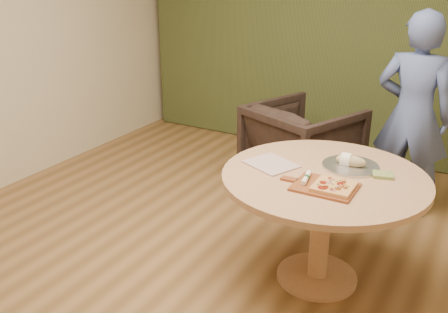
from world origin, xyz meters
TOP-DOWN VIEW (x-y plane):
  - room_shell at (0.00, 0.00)m, footprint 5.04×6.04m
  - curtain at (0.00, 2.90)m, footprint 4.80×0.14m
  - pedestal_table at (0.52, 0.55)m, footprint 1.26×1.26m
  - pizza_paddle at (0.58, 0.37)m, footprint 0.45×0.28m
  - flatbread_pizza at (0.64, 0.36)m, footprint 0.22×0.22m
  - cutlery_roll at (0.46, 0.39)m, footprint 0.06×0.20m
  - newspaper at (0.17, 0.53)m, footprint 0.38×0.35m
  - serving_tray at (0.62, 0.75)m, footprint 0.36×0.36m
  - bread_roll at (0.61, 0.75)m, footprint 0.19×0.09m
  - green_packet at (0.84, 0.70)m, footprint 0.14×0.13m
  - armchair at (-0.12, 1.87)m, footprint 1.07×1.04m
  - person_standing at (0.79, 1.86)m, footprint 0.61×0.41m

SIDE VIEW (x-z plane):
  - armchair at x=-0.12m, z-range 0.00..0.87m
  - pedestal_table at x=0.52m, z-range 0.23..0.98m
  - newspaper at x=0.17m, z-range 0.75..0.76m
  - serving_tray at x=0.62m, z-range 0.75..0.77m
  - pizza_paddle at x=0.58m, z-range 0.75..0.77m
  - green_packet at x=0.84m, z-range 0.75..0.77m
  - flatbread_pizza at x=0.64m, z-range 0.76..0.80m
  - cutlery_roll at x=0.46m, z-range 0.76..0.80m
  - bread_roll at x=0.61m, z-range 0.75..0.84m
  - person_standing at x=0.79m, z-range 0.00..1.65m
  - room_shell at x=0.00m, z-range -0.02..2.82m
  - curtain at x=0.00m, z-range 0.01..2.79m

